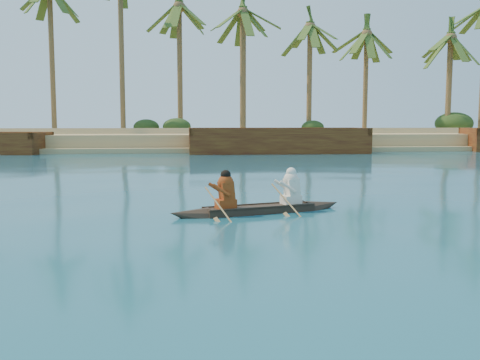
{
  "coord_description": "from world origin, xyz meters",
  "views": [
    {
      "loc": [
        -3.46,
        -16.8,
        2.2
      ],
      "look_at": [
        -1.79,
        -3.21,
        0.73
      ],
      "focal_mm": 40.0,
      "sensor_mm": 36.0,
      "label": 1
    }
  ],
  "objects": [
    {
      "name": "barge_mid",
      "position": [
        4.08,
        22.0,
        0.75
      ],
      "size": [
        13.02,
        4.57,
        2.16
      ],
      "rotation": [
        0.0,
        0.0,
        -0.02
      ],
      "color": "brown",
      "rests_on": "ground"
    },
    {
      "name": "canoe",
      "position": [
        -1.41,
        -4.0,
        0.24
      ],
      "size": [
        4.53,
        1.8,
        1.25
      ],
      "rotation": [
        0.0,
        0.0,
        0.27
      ],
      "color": "#30251A",
      "rests_on": "ground"
    },
    {
      "name": "shrub_cluster",
      "position": [
        0.0,
        31.5,
        1.2
      ],
      "size": [
        100.0,
        6.0,
        2.4
      ],
      "primitive_type": null,
      "color": "#1E3513",
      "rests_on": "ground"
    },
    {
      "name": "palm_grove",
      "position": [
        0.0,
        35.0,
        8.0
      ],
      "size": [
        110.0,
        14.0,
        16.0
      ],
      "primitive_type": null,
      "color": "#40561E",
      "rests_on": "ground"
    },
    {
      "name": "sandy_embankment",
      "position": [
        0.0,
        46.89,
        0.53
      ],
      "size": [
        150.0,
        51.0,
        1.5
      ],
      "color": "tan",
      "rests_on": "ground"
    },
    {
      "name": "ground",
      "position": [
        0.0,
        0.0,
        0.0
      ],
      "size": [
        160.0,
        160.0,
        0.0
      ],
      "primitive_type": "plane",
      "color": "#0B3149",
      "rests_on": "ground"
    }
  ]
}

